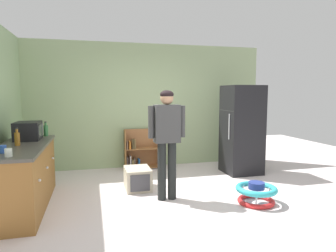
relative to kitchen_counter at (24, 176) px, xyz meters
The scene contains 13 objects.
ground_plane 2.27m from the kitchen_counter, ahead, with size 12.00×12.00×0.00m, color silver.
back_wall 3.12m from the kitchen_counter, 42.57° to the left, with size 5.20×0.06×2.70m, color #9EB584.
kitchen_counter is the anchor object (origin of this frame).
refrigerator 4.04m from the kitchen_counter, 13.70° to the left, with size 0.73×0.68×1.78m.
bookshelf 2.69m from the kitchen_counter, 43.17° to the left, with size 0.80×0.28×0.85m.
standing_person 2.12m from the kitchen_counter, ahead, with size 0.57×0.22×1.67m.
baby_walker 3.36m from the kitchen_counter, 11.81° to the right, with size 0.60×0.60×0.32m.
pet_carrier 1.76m from the kitchen_counter, 14.13° to the left, with size 0.42×0.55×0.36m.
microwave 0.78m from the kitchen_counter, 91.29° to the left, with size 0.37×0.48×0.28m.
amber_bottle 0.55m from the kitchen_counter, 153.69° to the right, with size 0.07×0.07×0.25m.
green_glass_bottle 1.05m from the kitchen_counter, 77.55° to the left, with size 0.07×0.07×0.25m.
blue_cup 0.75m from the kitchen_counter, 99.84° to the right, with size 0.08×0.08×0.10m, color blue.
white_cup 0.94m from the kitchen_counter, 88.13° to the right, with size 0.08×0.08×0.10m, color white.
Camera 1 is at (-1.24, -4.16, 1.61)m, focal length 31.73 mm.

